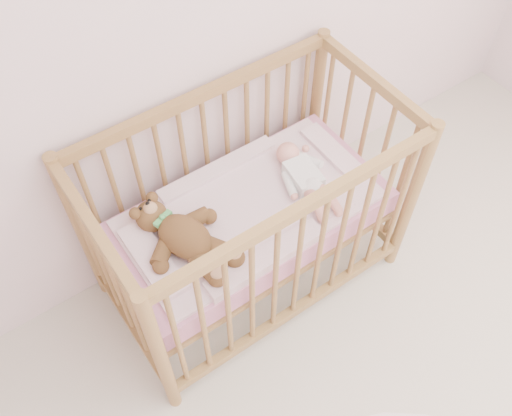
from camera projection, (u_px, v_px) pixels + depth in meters
crib at (250, 217)px, 2.55m from camera, size 1.36×0.76×1.00m
mattress at (250, 219)px, 2.56m from camera, size 1.22×0.62×0.13m
blanket at (249, 209)px, 2.50m from camera, size 1.10×0.58×0.06m
baby at (304, 173)px, 2.53m from camera, size 0.29×0.50×0.11m
teddy_bear at (185, 237)px, 2.31m from camera, size 0.54×0.64×0.15m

